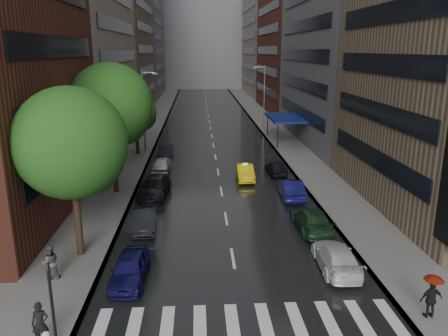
{
  "coord_description": "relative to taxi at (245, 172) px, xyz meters",
  "views": [
    {
      "loc": [
        -1.84,
        -18.31,
        11.39
      ],
      "look_at": [
        0.0,
        12.38,
        3.0
      ],
      "focal_mm": 35.0,
      "sensor_mm": 36.0,
      "label": 1
    }
  ],
  "objects": [
    {
      "name": "building_far",
      "position": [
        -2.31,
        98.71,
        15.31
      ],
      "size": [
        40.0,
        14.0,
        32.0
      ],
      "primitive_type": "cube",
      "color": "slate",
      "rests_on": "ground"
    },
    {
      "name": "sidewalk_left",
      "position": [
        -11.31,
        30.71,
        -0.61
      ],
      "size": [
        4.0,
        140.0,
        0.15
      ],
      "primitive_type": "cube",
      "color": "gray",
      "rests_on": "ground"
    },
    {
      "name": "road",
      "position": [
        -2.31,
        30.71,
        -0.68
      ],
      "size": [
        14.0,
        140.0,
        0.01
      ],
      "primitive_type": "cube",
      "color": "black",
      "rests_on": "ground"
    },
    {
      "name": "crosswalk",
      "position": [
        -2.11,
        -21.29,
        -0.67
      ],
      "size": [
        13.15,
        2.8,
        0.01
      ],
      "color": "silver",
      "rests_on": "ground"
    },
    {
      "name": "street_lamp_right",
      "position": [
        5.41,
        25.71,
        4.2
      ],
      "size": [
        1.74,
        0.22,
        9.0
      ],
      "color": "gray",
      "rests_on": "sidewalk_right"
    },
    {
      "name": "tree_far",
      "position": [
        -10.91,
        10.24,
        4.19
      ],
      "size": [
        4.48,
        4.48,
        7.14
      ],
      "color": "#382619",
      "rests_on": "ground"
    },
    {
      "name": "sidewalk_right",
      "position": [
        6.69,
        30.71,
        -0.61
      ],
      "size": [
        4.0,
        140.0,
        0.15
      ],
      "primitive_type": "cube",
      "color": "gray",
      "rests_on": "ground"
    },
    {
      "name": "traffic_light",
      "position": [
        -9.91,
        -22.35,
        1.54
      ],
      "size": [
        0.18,
        0.15,
        3.45
      ],
      "color": "black",
      "rests_on": "sidewalk_left"
    },
    {
      "name": "buildings_left",
      "position": [
        -17.31,
        39.5,
        15.3
      ],
      "size": [
        8.0,
        108.0,
        38.0
      ],
      "color": "maroon",
      "rests_on": "ground"
    },
    {
      "name": "ped_red_umbrella",
      "position": [
        5.75,
        -21.58,
        0.64
      ],
      "size": [
        1.04,
        0.82,
        2.01
      ],
      "color": "black",
      "rests_on": "sidewalk_right"
    },
    {
      "name": "street_lamp_left",
      "position": [
        -10.03,
        10.71,
        4.2
      ],
      "size": [
        1.74,
        0.22,
        9.0
      ],
      "color": "gray",
      "rests_on": "sidewalk_left"
    },
    {
      "name": "buildings_right",
      "position": [
        12.69,
        37.41,
        14.35
      ],
      "size": [
        8.05,
        109.1,
        36.0
      ],
      "color": "#937A5B",
      "rests_on": "ground"
    },
    {
      "name": "tree_mid",
      "position": [
        -10.91,
        -3.2,
        6.48
      ],
      "size": [
        6.57,
        6.57,
        10.47
      ],
      "color": "#382619",
      "rests_on": "ground"
    },
    {
      "name": "taxi",
      "position": [
        0.0,
        0.0,
        0.0
      ],
      "size": [
        1.49,
        4.18,
        1.37
      ],
      "primitive_type": "imported",
      "rotation": [
        0.0,
        0.0,
        -0.01
      ],
      "color": "yellow",
      "rests_on": "ground"
    },
    {
      "name": "parked_cars_right",
      "position": [
        3.09,
        -9.06,
        0.02
      ],
      "size": [
        2.09,
        22.67,
        1.51
      ],
      "color": "white",
      "rests_on": "ground"
    },
    {
      "name": "ground",
      "position": [
        -2.31,
        -19.29,
        -0.69
      ],
      "size": [
        220.0,
        220.0,
        0.0
      ],
      "primitive_type": "plane",
      "color": "gray",
      "rests_on": "ground"
    },
    {
      "name": "parked_cars_left",
      "position": [
        -7.71,
        -4.68,
        0.03
      ],
      "size": [
        2.65,
        30.55,
        1.53
      ],
      "color": "#110E43",
      "rests_on": "ground"
    },
    {
      "name": "awning",
      "position": [
        6.68,
        15.71,
        2.45
      ],
      "size": [
        4.0,
        8.0,
        3.12
      ],
      "color": "navy",
      "rests_on": "sidewalk_right"
    },
    {
      "name": "ped_bag_walker",
      "position": [
        -10.41,
        -22.4,
        0.33
      ],
      "size": [
        0.71,
        0.51,
        1.79
      ],
      "color": "black",
      "rests_on": "sidewalk_left"
    },
    {
      "name": "ped_black_umbrella",
      "position": [
        -11.68,
        -17.23,
        0.69
      ],
      "size": [
        1.07,
        0.98,
        2.09
      ],
      "color": "#525156",
      "rests_on": "sidewalk_left"
    },
    {
      "name": "tree_near",
      "position": [
        -10.91,
        -14.53,
        5.89
      ],
      "size": [
        6.03,
        6.03,
        9.61
      ],
      "color": "#382619",
      "rests_on": "ground"
    }
  ]
}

